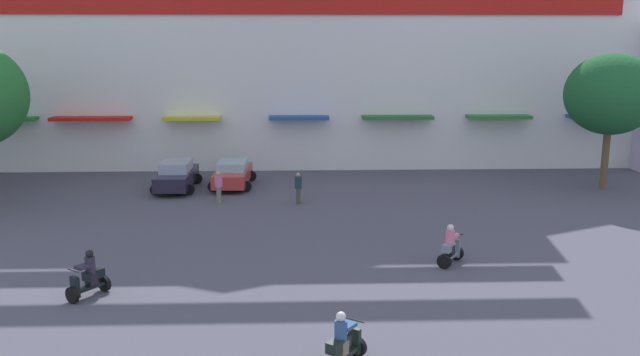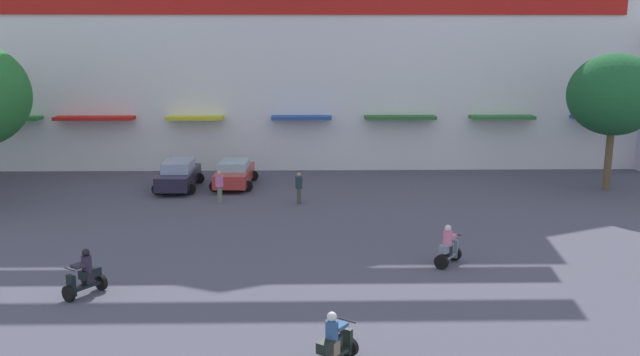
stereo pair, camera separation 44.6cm
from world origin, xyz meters
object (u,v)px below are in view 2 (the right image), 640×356
Objects in this scene: plaza_tree_1 at (614,95)px; parked_car_1 at (234,173)px; scooter_rider_4 at (334,344)px; scooter_rider_6 at (448,248)px; parked_car_0 at (179,175)px; scooter_rider_7 at (85,277)px; pedestrian_1 at (299,186)px; pedestrian_0 at (219,185)px.

plaza_tree_1 is 1.63× the size of parked_car_1.
scooter_rider_6 is (4.43, 7.52, 0.01)m from scooter_rider_4.
parked_car_0 reaches higher than scooter_rider_7.
pedestrian_1 is (-1.07, 16.69, 0.28)m from scooter_rider_4.
pedestrian_1 is at bearing -170.31° from plaza_tree_1.
scooter_rider_4 is at bearing -120.51° from scooter_rider_6.
pedestrian_0 reaches higher than scooter_rider_6.
pedestrian_1 is (6.67, 11.84, 0.27)m from scooter_rider_7.
plaza_tree_1 is at bearing -3.55° from parked_car_1.
scooter_rider_7 is (-3.04, -15.95, -0.11)m from parked_car_1.
parked_car_1 is 2.77× the size of pedestrian_0.
plaza_tree_1 is at bearing 32.16° from scooter_rider_7.
plaza_tree_1 is 4.80× the size of scooter_rider_6.
parked_car_1 is 2.85× the size of pedestrian_1.
pedestrian_1 is (3.96, -0.29, -0.02)m from pedestrian_0.
plaza_tree_1 reaches higher than pedestrian_0.
parked_car_1 is (2.97, 0.64, -0.05)m from parked_car_0.
plaza_tree_1 reaches higher than pedestrian_1.
pedestrian_0 reaches higher than pedestrian_1.
parked_car_0 is 4.13m from pedestrian_0.
parked_car_1 is 16.24m from scooter_rider_7.
scooter_rider_4 is 9.13m from scooter_rider_7.
parked_car_0 is at bearing 129.73° from pedestrian_0.
scooter_rider_6 is 1.00× the size of scooter_rider_7.
parked_car_1 is 5.49m from pedestrian_1.
scooter_rider_6 is 12.46m from scooter_rider_7.
pedestrian_0 is (-20.65, -2.56, -4.23)m from plaza_tree_1.
pedestrian_1 is at bearing 93.66° from scooter_rider_4.
pedestrian_1 is (-5.50, 9.17, 0.26)m from scooter_rider_6.
parked_car_0 is (-23.29, 0.62, -4.37)m from plaza_tree_1.
scooter_rider_6 is 10.70m from pedestrian_1.
plaza_tree_1 is at bearing 7.05° from pedestrian_0.
pedestrian_0 is 3.98m from pedestrian_1.
pedestrian_0 is (-0.33, -3.82, 0.18)m from parked_car_1.
scooter_rider_4 is 0.92× the size of pedestrian_0.
scooter_rider_7 reaches higher than scooter_rider_4.
pedestrian_0 is (2.70, 12.13, 0.29)m from scooter_rider_7.
parked_car_0 is 2.93× the size of scooter_rider_6.
pedestrian_0 is at bearing -50.27° from parked_car_0.
scooter_rider_7 is 0.94× the size of pedestrian_0.
parked_car_0 is 17.50m from scooter_rider_6.
parked_car_0 is at bearing 89.76° from scooter_rider_7.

